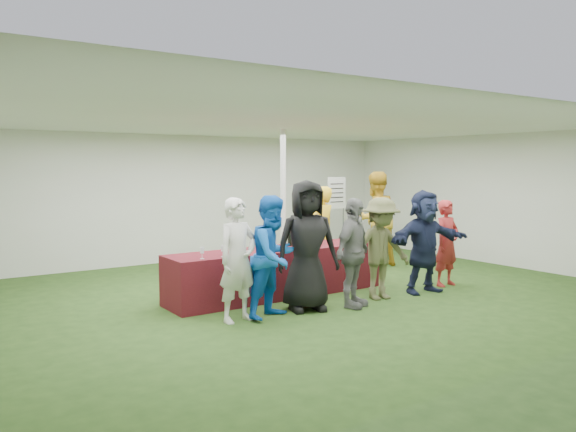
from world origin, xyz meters
TOP-DOWN VIEW (x-y plane):
  - ground at (0.00, 0.00)m, footprint 60.00×60.00m
  - tent at (0.50, 1.20)m, footprint 10.00×10.00m
  - serving_table at (-0.35, 0.09)m, footprint 3.60×0.80m
  - wine_bottles at (0.27, 0.23)m, footprint 0.67×0.12m
  - wine_glasses at (-0.87, -0.16)m, footprint 2.78×0.16m
  - water_bottle at (-0.36, 0.17)m, footprint 0.07×0.07m
  - bar_towel at (1.15, 0.14)m, footprint 0.25×0.18m
  - dump_bucket at (1.25, -0.13)m, footprint 0.22×0.22m
  - wine_list_sign at (2.79, 2.48)m, footprint 0.50×0.03m
  - staff_pourer at (1.13, 0.87)m, footprint 0.69×0.53m
  - staff_back at (2.73, 1.16)m, footprint 0.98×0.79m
  - customer_0 at (-1.59, -0.86)m, footprint 0.65×0.48m
  - customer_1 at (-1.10, -0.95)m, footprint 0.97×0.86m
  - customer_2 at (-0.50, -0.90)m, footprint 1.03×0.82m
  - customer_3 at (0.14, -1.15)m, footprint 1.01×0.74m
  - customer_4 at (0.82, -1.00)m, footprint 1.07×0.70m
  - customer_5 at (1.71, -1.07)m, footprint 1.58×0.62m
  - customer_6 at (2.43, -0.92)m, footprint 0.55×0.38m

SIDE VIEW (x-z plane):
  - ground at x=0.00m, z-range 0.00..0.00m
  - serving_table at x=-0.35m, z-range 0.00..0.75m
  - customer_6 at x=2.43m, z-range 0.00..1.47m
  - bar_towel at x=1.15m, z-range 0.75..0.78m
  - customer_4 at x=0.82m, z-range 0.00..1.56m
  - customer_3 at x=0.14m, z-range 0.00..1.58m
  - customer_0 at x=-1.59m, z-range 0.00..1.63m
  - customer_1 at x=-1.10m, z-range 0.00..1.65m
  - customer_5 at x=1.71m, z-range 0.00..1.66m
  - staff_pourer at x=1.13m, z-range 0.00..1.67m
  - dump_bucket at x=1.25m, z-range 0.75..0.93m
  - water_bottle at x=-0.36m, z-range 0.74..0.97m
  - wine_glasses at x=-0.87m, z-range 0.78..0.94m
  - wine_bottles at x=0.27m, z-range 0.71..1.03m
  - customer_2 at x=-0.50m, z-range 0.00..1.84m
  - staff_back at x=2.73m, z-range 0.00..1.93m
  - wine_list_sign at x=2.79m, z-range 0.42..2.22m
  - tent at x=0.50m, z-range -3.65..6.35m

